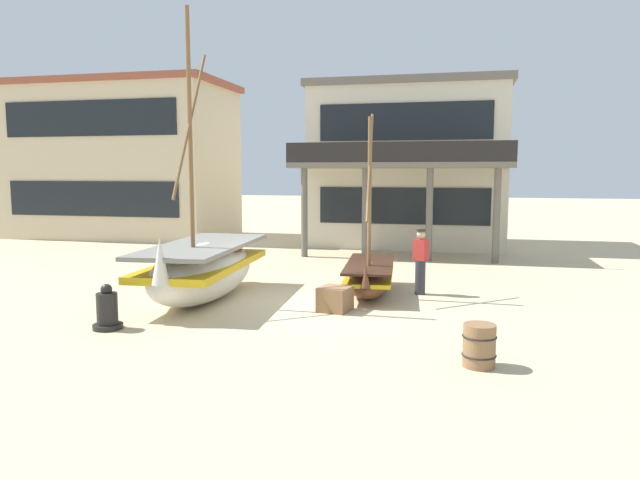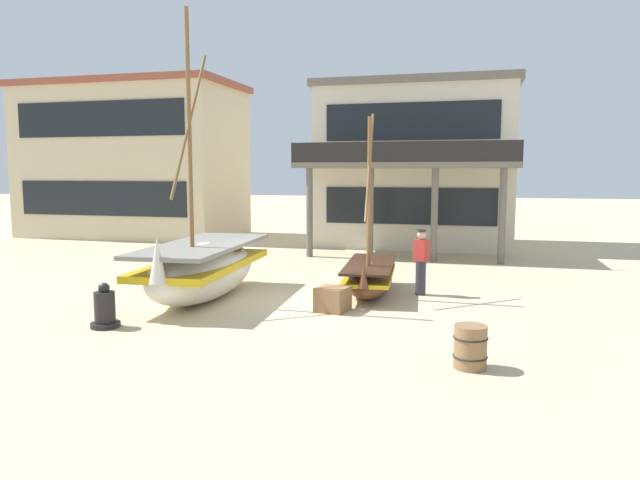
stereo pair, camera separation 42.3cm
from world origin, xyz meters
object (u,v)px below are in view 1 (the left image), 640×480
fisherman_by_hull (421,262)px  wooden_barrel (479,345)px  fishing_boat_centre_large (203,269)px  harbor_building_main (409,165)px  harbor_building_annex (124,160)px  fishing_boat_near_left (370,276)px  cargo_crate (335,299)px  capstan_winch (107,311)px

fisherman_by_hull → wooden_barrel: 5.62m
fishing_boat_centre_large → fisherman_by_hull: (5.15, 1.85, 0.07)m
wooden_barrel → harbor_building_main: size_ratio=0.09×
wooden_barrel → harbor_building_annex: bearing=135.1°
wooden_barrel → harbor_building_annex: size_ratio=0.07×
harbor_building_main → fishing_boat_near_left: bearing=-90.4°
fishing_boat_near_left → fishing_boat_centre_large: (-3.88, -1.61, 0.30)m
cargo_crate → harbor_building_main: size_ratio=0.08×
capstan_winch → fishing_boat_near_left: bearing=44.6°
capstan_winch → wooden_barrel: 7.19m
fishing_boat_near_left → wooden_barrel: size_ratio=6.58×
fishing_boat_near_left → harbor_building_annex: size_ratio=0.44×
fishing_boat_near_left → capstan_winch: fishing_boat_near_left is taller
wooden_barrel → cargo_crate: wooden_barrel is taller
fishing_boat_near_left → capstan_winch: 6.48m
fishing_boat_centre_large → harbor_building_annex: size_ratio=0.66×
capstan_winch → harbor_building_main: bearing=73.2°
fisherman_by_hull → capstan_winch: (-5.88, -4.80, -0.47)m
fishing_boat_centre_large → capstan_winch: size_ratio=7.45×
fisherman_by_hull → harbor_building_main: bearing=96.4°
cargo_crate → harbor_building_main: (0.56, 12.95, 3.14)m
wooden_barrel → harbor_building_annex: 23.10m
harbor_building_annex → fishing_boat_near_left: bearing=-38.7°
harbor_building_annex → capstan_winch: bearing=-59.7°
capstan_winch → cargo_crate: 4.84m
capstan_winch → cargo_crate: capstan_winch is taller
fishing_boat_near_left → wooden_barrel: fishing_boat_near_left is taller
fishing_boat_near_left → harbor_building_annex: bearing=141.3°
fisherman_by_hull → wooden_barrel: (1.28, -5.45, -0.48)m
fisherman_by_hull → harbor_building_main: size_ratio=0.20×
wooden_barrel → harbor_building_annex: (-16.20, 16.14, 3.33)m
harbor_building_main → wooden_barrel: bearing=-81.3°
harbor_building_main → cargo_crate: bearing=-92.5°
cargo_crate → harbor_building_main: 13.33m
fishing_boat_centre_large → harbor_building_annex: 16.15m
wooden_barrel → cargo_crate: 4.40m
fishing_boat_centre_large → harbor_building_main: bearing=72.5°
fishing_boat_near_left → fishing_boat_centre_large: fishing_boat_centre_large is taller
capstan_winch → harbor_building_annex: size_ratio=0.09×
fisherman_by_hull → harbor_building_annex: harbor_building_annex is taller
fisherman_by_hull → capstan_winch: bearing=-140.8°
wooden_barrel → fisherman_by_hull: bearing=103.2°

